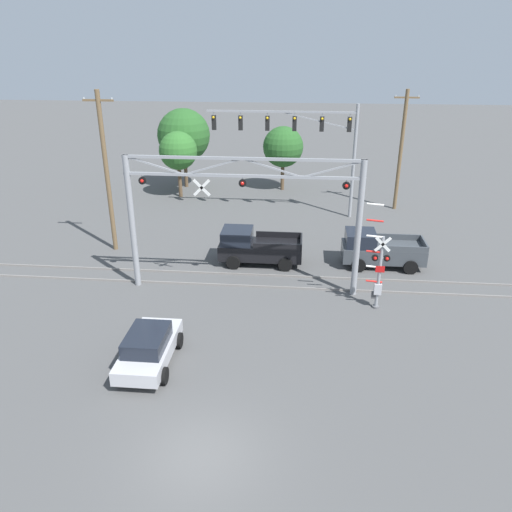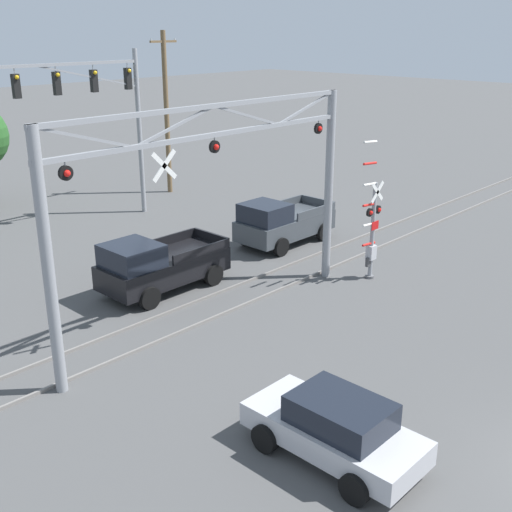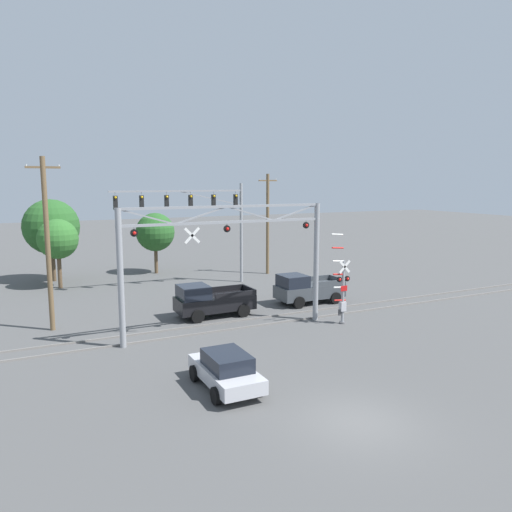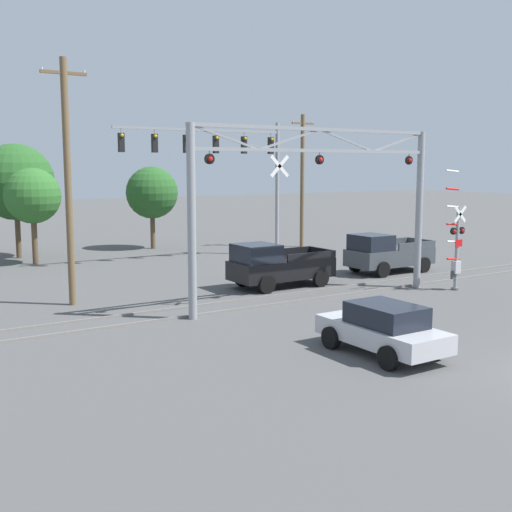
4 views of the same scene
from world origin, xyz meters
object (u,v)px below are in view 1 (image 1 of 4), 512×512
object	(u,v)px
utility_pole_left	(107,172)
pickup_truck_lead	(256,247)
crossing_signal_mast	(378,272)
background_tree_beyond_span	(184,135)
background_tree_far_left_verge	(283,147)
utility_pole_right	(401,150)
background_tree_far_right_verge	(178,151)
sedan_waiting	(149,347)
crossing_gantry	(243,210)
pickup_truck_following	(378,249)
traffic_signal_span	(310,137)

from	to	relation	value
utility_pole_left	pickup_truck_lead	bearing A→B (deg)	-7.92
utility_pole_left	crossing_signal_mast	bearing A→B (deg)	-21.75
background_tree_beyond_span	background_tree_far_left_verge	distance (m)	8.81
utility_pole_right	background_tree_far_left_verge	bearing A→B (deg)	152.77
pickup_truck_lead	utility_pole_left	distance (m)	10.07
utility_pole_right	background_tree_far_right_verge	size ratio (longest dim) A/B	1.65
sedan_waiting	background_tree_far_left_verge	size ratio (longest dim) A/B	0.75
sedan_waiting	utility_pole_left	distance (m)	13.86
background_tree_far_left_verge	sedan_waiting	bearing A→B (deg)	-99.00
crossing_gantry	pickup_truck_lead	size ratio (longest dim) A/B	2.45
pickup_truck_lead	background_tree_far_left_verge	xyz separation A→B (m)	(0.84, 16.20, 2.78)
background_tree_far_right_verge	sedan_waiting	bearing A→B (deg)	-79.74
crossing_signal_mast	utility_pole_right	distance (m)	17.04
pickup_truck_following	crossing_gantry	bearing A→B (deg)	-153.10
sedan_waiting	utility_pole_right	distance (m)	26.13
utility_pole_right	background_tree_far_right_verge	distance (m)	17.79
background_tree_far_right_verge	pickup_truck_lead	bearing A→B (deg)	-59.71
pickup_truck_following	sedan_waiting	bearing A→B (deg)	-134.20
pickup_truck_lead	background_tree_beyond_span	size ratio (longest dim) A/B	0.70
background_tree_far_left_verge	utility_pole_right	bearing A→B (deg)	-27.23
crossing_gantry	utility_pole_right	world-z (taller)	utility_pole_right
crossing_signal_mast	utility_pole_left	world-z (taller)	utility_pole_left
background_tree_beyond_span	utility_pole_left	bearing A→B (deg)	-94.63
crossing_gantry	utility_pole_left	xyz separation A→B (m)	(-8.80, 4.81, 0.57)
pickup_truck_lead	sedan_waiting	xyz separation A→B (m)	(-3.40, -10.60, -0.22)
background_tree_far_left_verge	utility_pole_left	bearing A→B (deg)	-123.81
pickup_truck_lead	background_tree_far_right_verge	world-z (taller)	background_tree_far_right_verge
background_tree_beyond_span	background_tree_far_left_verge	world-z (taller)	background_tree_beyond_span
utility_pole_left	background_tree_far_right_verge	world-z (taller)	utility_pole_left
background_tree_beyond_span	pickup_truck_following	bearing A→B (deg)	-46.81
pickup_truck_lead	pickup_truck_following	distance (m)	7.19
crossing_signal_mast	background_tree_far_right_verge	distance (m)	23.08
crossing_signal_mast	background_tree_far_right_verge	world-z (taller)	background_tree_far_right_verge
utility_pole_left	background_tree_far_right_verge	bearing A→B (deg)	83.14
crossing_gantry	utility_pole_left	distance (m)	10.05
crossing_gantry	background_tree_far_right_verge	distance (m)	18.30
utility_pole_right	background_tree_far_left_verge	size ratio (longest dim) A/B	1.63
utility_pole_left	background_tree_far_left_verge	size ratio (longest dim) A/B	1.75
background_tree_far_right_verge	utility_pole_right	bearing A→B (deg)	-5.53
pickup_truck_lead	utility_pole_right	xyz separation A→B (m)	(9.97, 11.50, 3.67)
sedan_waiting	background_tree_far_left_verge	world-z (taller)	background_tree_far_left_verge
pickup_truck_following	utility_pole_right	size ratio (longest dim) A/B	0.52
crossing_signal_mast	utility_pole_left	distance (m)	17.04
traffic_signal_span	pickup_truck_following	bearing A→B (deg)	-64.97
sedan_waiting	background_tree_far_left_verge	xyz separation A→B (m)	(4.25, 26.80, 3.00)
background_tree_beyond_span	traffic_signal_span	bearing A→B (deg)	-33.45
traffic_signal_span	pickup_truck_following	distance (m)	10.94
utility_pole_left	utility_pole_right	world-z (taller)	utility_pole_left
traffic_signal_span	utility_pole_right	world-z (taller)	utility_pole_right
utility_pole_right	background_tree_beyond_span	distance (m)	18.56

